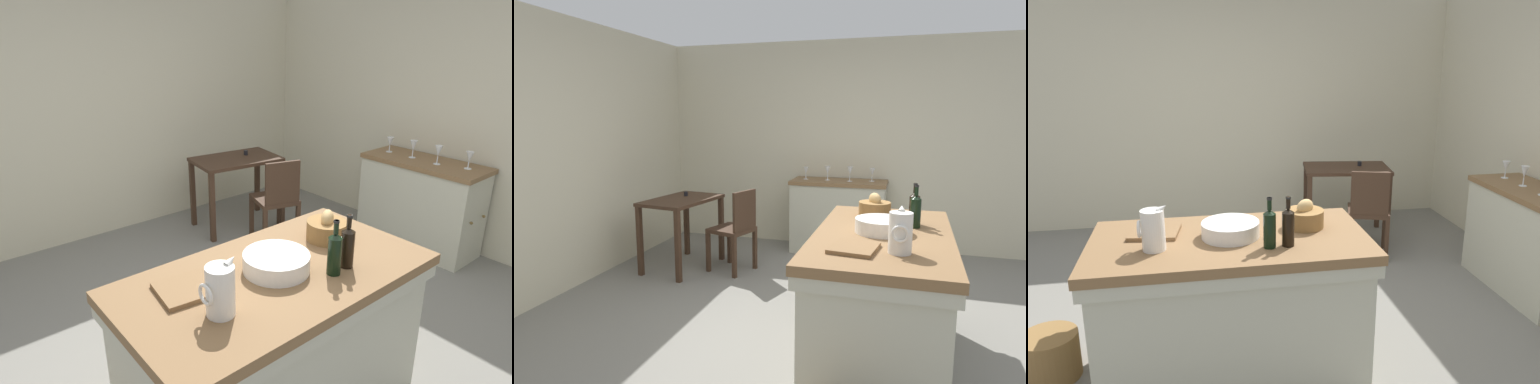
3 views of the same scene
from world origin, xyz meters
TOP-DOWN VIEW (x-y plane):
  - ground_plane at (0.00, 0.00)m, footprint 6.76×6.76m
  - wall_back at (0.00, 2.60)m, footprint 5.32×0.12m
  - wall_right at (2.60, 0.00)m, footprint 0.12×5.20m
  - island_table at (-0.27, -0.43)m, footprint 1.66×0.87m
  - side_cabinet at (2.26, 0.25)m, footprint 0.52×1.17m
  - writing_desk at (1.15, 1.80)m, footprint 0.97×0.68m
  - wooden_chair at (1.19, 1.18)m, footprint 0.50×0.50m
  - pitcher at (-0.71, -0.55)m, footprint 0.17×0.13m
  - wash_bowl at (-0.27, -0.42)m, footprint 0.35×0.35m
  - bread_basket at (0.21, -0.34)m, footprint 0.24×0.24m
  - cutting_board at (-0.72, -0.29)m, footprint 0.32×0.29m
  - wine_bottle_dark at (0.04, -0.62)m, footprint 0.07×0.07m
  - wine_bottle_amber at (-0.06, -0.63)m, footprint 0.07×0.07m
  - wine_glass_far_left at (2.31, -0.14)m, footprint 0.07×0.07m
  - wine_glass_left at (2.23, 0.11)m, footprint 0.07×0.07m
  - wine_glass_middle at (2.25, 0.39)m, footprint 0.07×0.07m
  - wine_glass_right at (2.26, 0.66)m, footprint 0.07×0.07m

SIDE VIEW (x-z plane):
  - ground_plane at x=0.00m, z-range 0.00..0.00m
  - side_cabinet at x=2.26m, z-range 0.00..0.89m
  - wooden_chair at x=1.19m, z-range 0.04..0.94m
  - island_table at x=-0.27m, z-range 0.04..0.95m
  - writing_desk at x=1.15m, z-range 0.23..1.06m
  - cutting_board at x=-0.72m, z-range 0.92..0.94m
  - wash_bowl at x=-0.27m, z-range 0.92..1.01m
  - bread_basket at x=0.21m, z-range 0.89..1.08m
  - wine_glass_right at x=2.26m, z-range 0.92..1.07m
  - wine_glass_far_left at x=2.31m, z-range 0.92..1.08m
  - wine_glass_middle at x=2.25m, z-range 0.92..1.10m
  - wine_glass_left at x=2.23m, z-range 0.92..1.10m
  - wine_bottle_dark at x=0.04m, z-range 0.89..1.18m
  - wine_bottle_amber at x=-0.06m, z-range 0.89..1.19m
  - pitcher at x=-0.71m, z-range 0.90..1.18m
  - wall_back at x=0.00m, z-range 0.00..2.60m
  - wall_right at x=2.60m, z-range 0.00..2.60m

